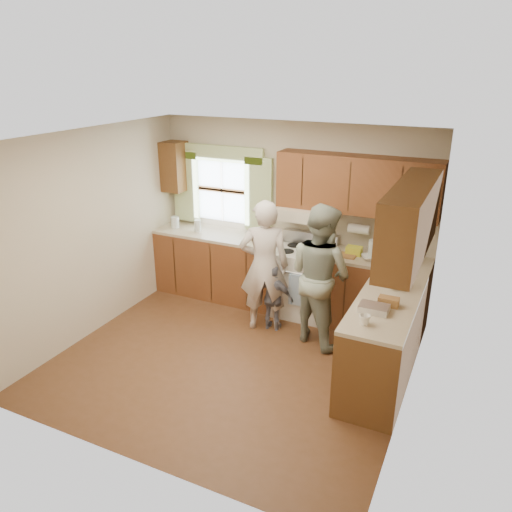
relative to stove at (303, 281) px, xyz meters
The scene contains 6 objects.
room 1.66m from the stove, 101.81° to the right, with size 3.80×3.80×3.80m.
kitchen_fixtures 0.61m from the stove, 48.84° to the right, with size 3.80×2.25×2.15m.
stove is the anchor object (origin of this frame).
woman_left 0.76m from the stove, 117.12° to the right, with size 0.61×0.40×1.68m, color beige.
woman_right 0.82m from the stove, 54.38° to the right, with size 0.83×0.65×1.72m, color #254331.
child 0.61m from the stove, 106.11° to the right, with size 0.51×0.21×0.86m, color slate.
Camera 1 is at (2.34, -4.33, 3.18)m, focal length 35.00 mm.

